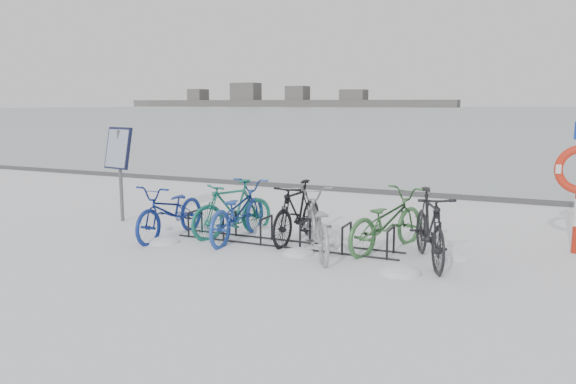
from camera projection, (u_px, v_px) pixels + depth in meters
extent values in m
plane|color=white|center=(285.00, 245.00, 9.51)|extent=(900.00, 900.00, 0.00)
cube|color=#A2B0B7|center=(524.00, 111.00, 149.39)|extent=(400.00, 298.00, 0.02)
cube|color=#3F3F42|center=(377.00, 192.00, 14.82)|extent=(400.00, 0.25, 0.10)
cylinder|color=black|center=(188.00, 225.00, 9.99)|extent=(0.04, 0.04, 0.44)
cylinder|color=black|center=(202.00, 221.00, 10.39)|extent=(0.04, 0.04, 0.44)
cylinder|color=black|center=(195.00, 211.00, 10.16)|extent=(0.04, 0.44, 0.04)
cylinder|color=black|center=(223.00, 229.00, 9.71)|extent=(0.04, 0.04, 0.44)
cylinder|color=black|center=(236.00, 224.00, 10.10)|extent=(0.04, 0.04, 0.44)
cylinder|color=black|center=(230.00, 214.00, 9.87)|extent=(0.04, 0.44, 0.04)
cylinder|color=black|center=(261.00, 233.00, 9.42)|extent=(0.04, 0.04, 0.44)
cylinder|color=black|center=(272.00, 227.00, 9.81)|extent=(0.04, 0.04, 0.44)
cylinder|color=black|center=(266.00, 218.00, 9.58)|extent=(0.04, 0.44, 0.04)
cylinder|color=black|center=(300.00, 237.00, 9.13)|extent=(0.04, 0.04, 0.44)
cylinder|color=black|center=(310.00, 231.00, 9.53)|extent=(0.04, 0.04, 0.44)
cylinder|color=black|center=(305.00, 221.00, 9.29)|extent=(0.04, 0.44, 0.04)
cylinder|color=black|center=(342.00, 241.00, 8.84)|extent=(0.04, 0.04, 0.44)
cylinder|color=black|center=(351.00, 235.00, 9.24)|extent=(0.04, 0.04, 0.44)
cylinder|color=black|center=(347.00, 225.00, 9.00)|extent=(0.04, 0.44, 0.04)
cylinder|color=black|center=(387.00, 246.00, 8.55)|extent=(0.04, 0.04, 0.44)
cylinder|color=black|center=(394.00, 240.00, 8.95)|extent=(0.04, 0.04, 0.44)
cylinder|color=black|center=(391.00, 229.00, 8.72)|extent=(0.04, 0.44, 0.04)
cylinder|color=black|center=(280.00, 247.00, 9.30)|extent=(4.00, 0.03, 0.03)
cylinder|color=black|center=(291.00, 241.00, 9.70)|extent=(4.00, 0.03, 0.03)
cylinder|color=#595B5E|center=(121.00, 176.00, 11.29)|extent=(0.07, 0.07, 1.84)
cube|color=black|center=(118.00, 148.00, 11.17)|extent=(0.66, 0.34, 0.83)
cube|color=#8C99AD|center=(117.00, 148.00, 11.14)|extent=(0.59, 0.26, 0.74)
cylinder|color=#AB1D0D|center=(575.00, 240.00, 8.95)|extent=(0.10, 0.10, 0.44)
cube|color=#464646|center=(280.00, 103.00, 291.94)|extent=(180.00, 12.00, 3.50)
cube|color=#464646|center=(230.00, 96.00, 303.36)|extent=(24.00, 10.00, 8.00)
cube|color=#464646|center=(334.00, 97.00, 279.41)|extent=(20.00, 10.00, 6.00)
imported|color=navy|center=(171.00, 209.00, 10.01)|extent=(0.68, 1.93, 1.01)
imported|color=#186856|center=(233.00, 207.00, 10.09)|extent=(1.20, 1.77, 1.04)
imported|color=#1F439B|center=(238.00, 210.00, 9.84)|extent=(0.76, 2.02, 1.05)
imported|color=black|center=(297.00, 210.00, 9.71)|extent=(0.62, 1.83, 1.08)
imported|color=gray|center=(317.00, 222.00, 8.88)|extent=(1.57, 2.05, 1.03)
imported|color=#366737|center=(387.00, 219.00, 9.13)|extent=(1.35, 2.08, 1.03)
imported|color=black|center=(430.00, 225.00, 8.38)|extent=(1.21, 1.96, 1.14)
ellipsoid|color=white|center=(455.00, 258.00, 8.70)|extent=(0.45, 0.45, 0.16)
ellipsoid|color=white|center=(162.00, 229.00, 10.68)|extent=(0.40, 0.40, 0.14)
ellipsoid|color=white|center=(343.00, 246.00, 9.40)|extent=(0.44, 0.44, 0.15)
ellipsoid|color=white|center=(327.00, 242.00, 9.67)|extent=(0.32, 0.32, 0.11)
ellipsoid|color=white|center=(401.00, 273.00, 7.93)|extent=(0.60, 0.60, 0.21)
ellipsoid|color=white|center=(299.00, 254.00, 8.94)|extent=(0.51, 0.51, 0.18)
ellipsoid|color=white|center=(263.00, 231.00, 10.55)|extent=(0.49, 0.49, 0.17)
ellipsoid|color=white|center=(164.00, 242.00, 9.66)|extent=(0.56, 0.56, 0.19)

